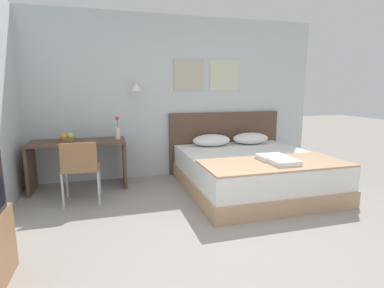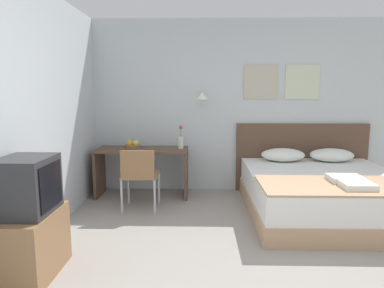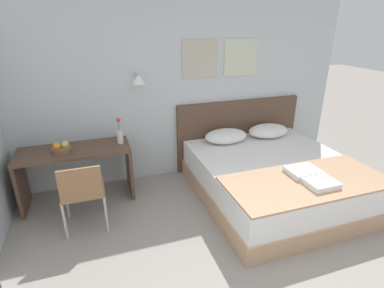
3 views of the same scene
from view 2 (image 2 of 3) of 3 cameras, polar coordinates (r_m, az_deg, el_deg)
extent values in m
plane|color=gray|center=(3.09, 12.83, -21.59)|extent=(24.00, 24.00, 0.00)
cube|color=silver|center=(5.41, 7.56, 6.20)|extent=(5.26, 0.06, 2.65)
cube|color=#B7B29E|center=(5.42, 11.43, 10.08)|extent=(0.52, 0.02, 0.52)
cube|color=beige|center=(5.56, 17.93, 9.80)|extent=(0.52, 0.02, 0.52)
cylinder|color=#B2B2B7|center=(5.27, 1.71, 8.66)|extent=(0.02, 0.16, 0.02)
cone|color=white|center=(5.18, 1.71, 8.11)|extent=(0.17, 0.17, 0.12)
cube|color=tan|center=(4.75, 21.14, -9.56)|extent=(1.92, 2.09, 0.22)
cube|color=white|center=(4.68, 21.32, -6.47)|extent=(1.88, 2.04, 0.31)
cube|color=brown|center=(5.64, 17.74, -2.15)|extent=(2.04, 0.06, 1.06)
ellipsoid|color=white|center=(5.25, 14.91, -1.76)|extent=(0.64, 0.42, 0.19)
ellipsoid|color=white|center=(5.46, 22.25, -1.72)|extent=(0.64, 0.42, 0.19)
cube|color=tan|center=(4.09, 24.31, -6.34)|extent=(1.86, 0.83, 0.02)
cube|color=white|center=(4.23, 24.22, -5.27)|extent=(0.36, 0.29, 0.06)
cube|color=white|center=(3.97, 25.92, -6.24)|extent=(0.32, 0.26, 0.06)
cube|color=brown|center=(5.13, -8.30, -0.94)|extent=(1.35, 0.57, 0.03)
cube|color=brown|center=(5.35, -15.17, -4.69)|extent=(0.04, 0.52, 0.69)
cube|color=brown|center=(5.13, -0.96, -4.94)|extent=(0.04, 0.52, 0.69)
cube|color=#8E6642|center=(4.60, -8.56, -5.16)|extent=(0.46, 0.46, 0.02)
cube|color=#8E6642|center=(4.35, -9.11, -3.41)|extent=(0.43, 0.03, 0.36)
cylinder|color=#B7B7BC|center=(4.90, -10.53, -7.17)|extent=(0.03, 0.03, 0.45)
cylinder|color=#B7B7BC|center=(4.83, -5.57, -7.30)|extent=(0.03, 0.03, 0.45)
cylinder|color=#B7B7BC|center=(4.51, -11.65, -8.62)|extent=(0.03, 0.03, 0.45)
cylinder|color=#B7B7BC|center=(4.43, -6.24, -8.79)|extent=(0.03, 0.03, 0.45)
cylinder|color=brown|center=(5.12, -9.82, -0.47)|extent=(0.23, 0.23, 0.05)
sphere|color=#B2C156|center=(5.12, -9.32, 0.13)|extent=(0.10, 0.10, 0.10)
sphere|color=orange|center=(5.12, -10.35, 0.09)|extent=(0.09, 0.09, 0.09)
cylinder|color=silver|center=(5.06, -1.87, 0.24)|extent=(0.08, 0.08, 0.18)
cylinder|color=#3D7538|center=(5.04, -1.88, 2.02)|extent=(0.01, 0.01, 0.14)
sphere|color=#DB3838|center=(5.04, -1.89, 2.81)|extent=(0.06, 0.06, 0.06)
cube|color=#8E6642|center=(3.30, -25.28, -14.88)|extent=(0.42, 0.68, 0.55)
cube|color=#2D2D30|center=(3.14, -25.88, -6.25)|extent=(0.40, 0.49, 0.47)
cube|color=black|center=(3.05, -22.44, -6.44)|extent=(0.01, 0.39, 0.37)
camera|label=1|loc=(0.58, -46.61, -1.48)|focal=28.00mm
camera|label=3|loc=(1.55, -24.24, 32.54)|focal=28.00mm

